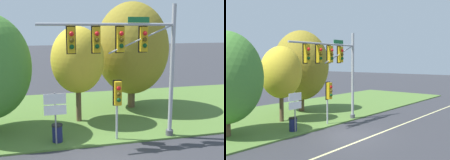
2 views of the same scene
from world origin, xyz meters
The scene contains 7 objects.
grass_verge centered at (0.00, 8.25, 0.05)m, with size 48.00×11.50×0.10m, color #517533.
traffic_signal_mast centered at (1.74, 2.83, 4.74)m, with size 6.99×0.49×6.96m.
pedestrian_signal_near_kerb centered at (1.12, 2.86, 2.42)m, with size 0.46×0.55×3.19m.
route_sign_post centered at (-2.01, 3.10, 1.93)m, with size 1.09×0.08×2.67m.
tree_left_of_mast centered at (-0.45, 6.41, 3.93)m, with size 3.23×3.23×5.87m.
tree_behind_signpost centered at (3.68, 8.56, 4.38)m, with size 5.19×5.19×7.54m.
trash_bin centered at (-1.94, 3.41, 0.57)m, with size 0.56×0.56×0.93m.
Camera 1 is at (-2.47, -10.48, 5.96)m, focal length 45.00 mm.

